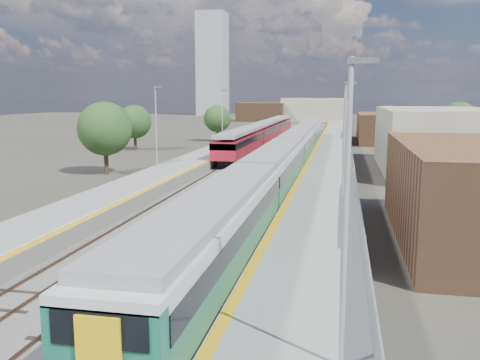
% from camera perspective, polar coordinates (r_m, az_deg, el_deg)
% --- Properties ---
extents(ground, '(320.00, 320.00, 0.00)m').
position_cam_1_polar(ground, '(60.75, 5.22, 2.15)').
color(ground, '#47443A').
rests_on(ground, ground).
extents(ballast_bed, '(10.50, 155.00, 0.06)m').
position_cam_1_polar(ballast_bed, '(63.49, 3.44, 2.51)').
color(ballast_bed, '#565451').
rests_on(ballast_bed, ground).
extents(tracks, '(8.96, 160.00, 0.17)m').
position_cam_1_polar(tracks, '(65.05, 4.17, 2.74)').
color(tracks, '#4C3323').
rests_on(tracks, ground).
extents(platform_right, '(4.70, 155.00, 8.52)m').
position_cam_1_polar(platform_right, '(62.83, 10.27, 2.77)').
color(platform_right, slate).
rests_on(platform_right, ground).
extents(platform_left, '(4.30, 155.00, 8.52)m').
position_cam_1_polar(platform_left, '(64.70, -2.54, 3.08)').
color(platform_left, slate).
rests_on(platform_left, ground).
extents(buildings, '(72.00, 185.50, 40.00)m').
position_cam_1_polar(buildings, '(150.57, 2.04, 10.57)').
color(buildings, brown).
rests_on(buildings, ground).
extents(green_train, '(2.84, 78.97, 3.12)m').
position_cam_1_polar(green_train, '(49.37, 5.58, 3.04)').
color(green_train, black).
rests_on(green_train, ground).
extents(red_train, '(2.79, 56.55, 3.52)m').
position_cam_1_polar(red_train, '(79.56, 2.74, 5.40)').
color(red_train, black).
rests_on(red_train, ground).
extents(tree_a, '(5.25, 5.25, 7.12)m').
position_cam_1_polar(tree_a, '(51.39, -14.94, 5.57)').
color(tree_a, '#382619').
rests_on(tree_a, ground).
extents(tree_b, '(4.73, 4.73, 6.41)m').
position_cam_1_polar(tree_b, '(73.90, -11.76, 6.42)').
color(tree_b, '#382619').
rests_on(tree_b, ground).
extents(tree_c, '(4.55, 4.55, 6.17)m').
position_cam_1_polar(tree_c, '(86.31, -2.58, 6.91)').
color(tree_c, '#382619').
rests_on(tree_c, ground).
extents(tree_d, '(5.10, 5.10, 6.91)m').
position_cam_1_polar(tree_d, '(75.02, 23.32, 6.14)').
color(tree_d, '#382619').
rests_on(tree_d, ground).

